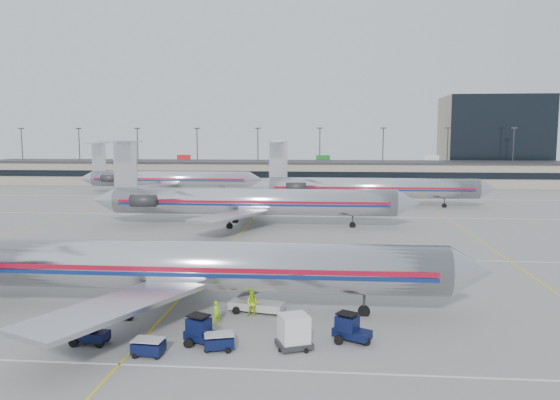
# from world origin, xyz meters

# --- Properties ---
(ground) EXTENTS (260.00, 260.00, 0.00)m
(ground) POSITION_xyz_m (0.00, 0.00, 0.00)
(ground) COLOR gray
(ground) RESTS_ON ground
(apron_markings) EXTENTS (160.00, 0.15, 0.02)m
(apron_markings) POSITION_xyz_m (0.00, 10.00, 0.01)
(apron_markings) COLOR silver
(apron_markings) RESTS_ON ground
(terminal) EXTENTS (162.00, 17.00, 6.25)m
(terminal) POSITION_xyz_m (0.00, 97.97, 3.16)
(terminal) COLOR gray
(terminal) RESTS_ON ground
(light_mast_row) EXTENTS (163.60, 0.40, 15.28)m
(light_mast_row) POSITION_xyz_m (0.00, 112.00, 8.58)
(light_mast_row) COLOR #38383D
(light_mast_row) RESTS_ON ground
(distant_building) EXTENTS (30.00, 20.00, 25.00)m
(distant_building) POSITION_xyz_m (62.00, 128.00, 12.50)
(distant_building) COLOR tan
(distant_building) RESTS_ON ground
(jet_foreground) EXTENTS (45.06, 26.53, 11.79)m
(jet_foreground) POSITION_xyz_m (-0.32, -8.44, 3.42)
(jet_foreground) COLOR silver
(jet_foreground) RESTS_ON ground
(jet_second_row) EXTENTS (46.75, 27.53, 12.24)m
(jet_second_row) POSITION_xyz_m (-0.02, 29.70, 3.55)
(jet_second_row) COLOR silver
(jet_second_row) RESTS_ON ground
(jet_third_row) EXTENTS (43.94, 27.03, 12.01)m
(jet_third_row) POSITION_xyz_m (18.59, 52.93, 3.49)
(jet_third_row) COLOR silver
(jet_third_row) RESTS_ON ground
(jet_back_row) EXTENTS (41.87, 25.75, 11.45)m
(jet_back_row) POSITION_xyz_m (-24.46, 72.42, 3.32)
(jet_back_row) COLOR silver
(jet_back_row) RESTS_ON ground
(tug_left) EXTENTS (2.33, 1.34, 1.81)m
(tug_left) POSITION_xyz_m (-3.06, -15.25, 0.83)
(tug_left) COLOR black
(tug_left) RESTS_ON ground
(tug_center) EXTENTS (2.58, 2.01, 1.88)m
(tug_center) POSITION_xyz_m (3.92, -14.78, 0.86)
(tug_center) COLOR black
(tug_center) RESTS_ON ground
(tug_right) EXTENTS (2.53, 2.12, 1.85)m
(tug_right) POSITION_xyz_m (12.91, -13.49, 0.84)
(tug_right) COLOR black
(tug_right) RESTS_ON ground
(cart_inner) EXTENTS (1.98, 1.61, 0.98)m
(cart_inner) POSITION_xyz_m (5.11, -15.44, 0.52)
(cart_inner) COLOR black
(cart_inner) RESTS_ON ground
(cart_outer) EXTENTS (1.83, 1.33, 0.99)m
(cart_outer) POSITION_xyz_m (1.22, -16.65, 0.53)
(cart_outer) COLOR black
(cart_outer) RESTS_ON ground
(uld_container) EXTENTS (2.44, 2.26, 2.08)m
(uld_container) POSITION_xyz_m (9.55, -14.82, 1.05)
(uld_container) COLOR #2D2D30
(uld_container) RESTS_ON ground
(belt_loader) EXTENTS (4.75, 2.17, 2.44)m
(belt_loader) POSITION_xyz_m (6.52, -8.27, 0.65)
(belt_loader) COLOR #A6A6A6
(belt_loader) RESTS_ON ground
(ramp_worker_near) EXTENTS (0.70, 0.70, 1.64)m
(ramp_worker_near) POSITION_xyz_m (4.11, -11.17, 0.82)
(ramp_worker_near) COLOR #91D113
(ramp_worker_near) RESTS_ON ground
(ramp_worker_far) EXTENTS (0.95, 0.76, 1.86)m
(ramp_worker_far) POSITION_xyz_m (6.28, -9.26, 0.93)
(ramp_worker_far) COLOR #C2ED16
(ramp_worker_far) RESTS_ON ground
(cone_right) EXTENTS (0.59, 0.59, 0.63)m
(cone_right) POSITION_xyz_m (8.85, -10.85, 0.31)
(cone_right) COLOR orange
(cone_right) RESTS_ON ground
(cone_left) EXTENTS (0.41, 0.41, 0.56)m
(cone_left) POSITION_xyz_m (-8.37, -12.80, 0.28)
(cone_left) COLOR orange
(cone_left) RESTS_ON ground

